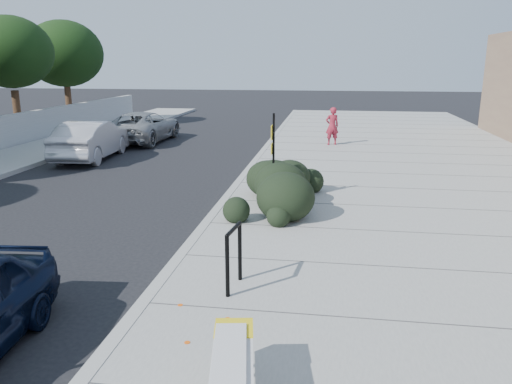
{
  "coord_description": "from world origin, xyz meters",
  "views": [
    {
      "loc": [
        2.77,
        -8.68,
        3.75
      ],
      "look_at": [
        1.22,
        1.72,
        1.0
      ],
      "focal_mm": 35.0,
      "sensor_mm": 36.0,
      "label": 1
    }
  ],
  "objects_px": {
    "sign_post": "(273,152)",
    "pedestrian": "(332,126)",
    "bench": "(232,384)",
    "wagon_silver": "(92,140)",
    "suv_silver": "(143,127)",
    "bike_rack": "(234,252)"
  },
  "relations": [
    {
      "from": "bike_rack",
      "to": "pedestrian",
      "type": "relative_size",
      "value": 0.63
    },
    {
      "from": "bike_rack",
      "to": "wagon_silver",
      "type": "distance_m",
      "value": 13.54
    },
    {
      "from": "bench",
      "to": "suv_silver",
      "type": "xyz_separation_m",
      "value": [
        -8.08,
        18.77,
        0.05
      ]
    },
    {
      "from": "sign_post",
      "to": "wagon_silver",
      "type": "height_order",
      "value": "sign_post"
    },
    {
      "from": "bike_rack",
      "to": "suv_silver",
      "type": "relative_size",
      "value": 0.2
    },
    {
      "from": "wagon_silver",
      "to": "pedestrian",
      "type": "bearing_deg",
      "value": -161.12
    },
    {
      "from": "wagon_silver",
      "to": "pedestrian",
      "type": "distance_m",
      "value": 10.22
    },
    {
      "from": "wagon_silver",
      "to": "bench",
      "type": "bearing_deg",
      "value": 116.7
    },
    {
      "from": "sign_post",
      "to": "pedestrian",
      "type": "xyz_separation_m",
      "value": [
        1.52,
        9.71,
        -0.5
      ]
    },
    {
      "from": "bike_rack",
      "to": "pedestrian",
      "type": "height_order",
      "value": "pedestrian"
    },
    {
      "from": "sign_post",
      "to": "suv_silver",
      "type": "distance_m",
      "value": 12.74
    },
    {
      "from": "bench",
      "to": "bike_rack",
      "type": "distance_m",
      "value": 3.26
    },
    {
      "from": "bench",
      "to": "wagon_silver",
      "type": "bearing_deg",
      "value": 111.28
    },
    {
      "from": "bike_rack",
      "to": "suv_silver",
      "type": "height_order",
      "value": "suv_silver"
    },
    {
      "from": "sign_post",
      "to": "wagon_silver",
      "type": "bearing_deg",
      "value": 145.25
    },
    {
      "from": "bike_rack",
      "to": "suv_silver",
      "type": "xyz_separation_m",
      "value": [
        -7.48,
        15.57,
        -0.06
      ]
    },
    {
      "from": "bench",
      "to": "wagon_silver",
      "type": "height_order",
      "value": "wagon_silver"
    },
    {
      "from": "bike_rack",
      "to": "sign_post",
      "type": "xyz_separation_m",
      "value": [
        0.02,
        5.29,
        0.71
      ]
    },
    {
      "from": "sign_post",
      "to": "bench",
      "type": "bearing_deg",
      "value": -84.88
    },
    {
      "from": "bench",
      "to": "pedestrian",
      "type": "bearing_deg",
      "value": 77.54
    },
    {
      "from": "wagon_silver",
      "to": "bike_rack",
      "type": "bearing_deg",
      "value": 121.47
    },
    {
      "from": "sign_post",
      "to": "pedestrian",
      "type": "distance_m",
      "value": 9.84
    }
  ]
}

